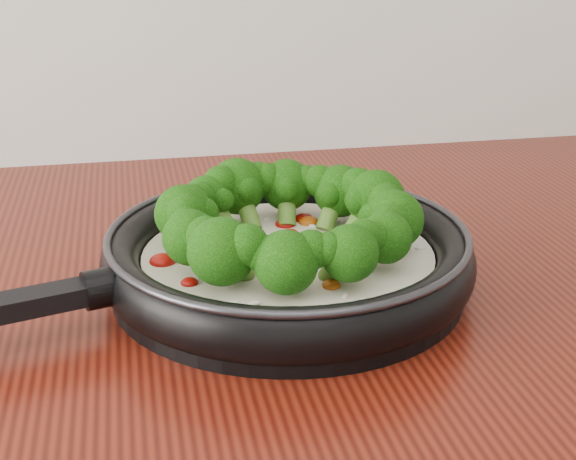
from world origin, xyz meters
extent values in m
cylinder|color=black|center=(0.00, 1.10, 0.91)|extent=(0.35, 0.35, 0.01)
torus|color=black|center=(0.00, 1.10, 0.93)|extent=(0.37, 0.37, 0.03)
torus|color=#2D2D33|center=(0.00, 1.10, 0.95)|extent=(0.36, 0.36, 0.01)
cylinder|color=black|center=(-0.14, 1.06, 0.93)|extent=(0.03, 0.04, 0.03)
cylinder|color=white|center=(0.00, 1.10, 0.92)|extent=(0.29, 0.29, 0.02)
ellipsoid|color=#A20C07|center=(0.01, 1.13, 0.93)|extent=(0.02, 0.02, 0.01)
ellipsoid|color=#A20C07|center=(-0.01, 1.04, 0.93)|extent=(0.02, 0.02, 0.01)
ellipsoid|color=#B04A0B|center=(-0.04, 1.07, 0.93)|extent=(0.02, 0.02, 0.01)
ellipsoid|color=#A20C07|center=(-0.02, 1.13, 0.93)|extent=(0.02, 0.02, 0.01)
ellipsoid|color=#A20C07|center=(0.02, 1.11, 0.93)|extent=(0.02, 0.02, 0.01)
ellipsoid|color=#B04A0B|center=(0.09, 1.14, 0.93)|extent=(0.01, 0.01, 0.01)
ellipsoid|color=#A20C07|center=(-0.08, 1.05, 0.93)|extent=(0.02, 0.02, 0.01)
ellipsoid|color=#A20C07|center=(-0.03, 1.10, 0.93)|extent=(0.02, 0.02, 0.01)
ellipsoid|color=#B04A0B|center=(0.01, 1.11, 0.93)|extent=(0.03, 0.03, 0.01)
ellipsoid|color=#A20C07|center=(0.06, 1.11, 0.93)|extent=(0.02, 0.02, 0.01)
ellipsoid|color=#A20C07|center=(0.07, 1.12, 0.93)|extent=(0.03, 0.03, 0.01)
ellipsoid|color=#B04A0B|center=(0.04, 1.16, 0.93)|extent=(0.02, 0.02, 0.01)
ellipsoid|color=#A20C07|center=(-0.10, 1.10, 0.93)|extent=(0.03, 0.03, 0.01)
ellipsoid|color=#A20C07|center=(0.01, 1.16, 0.93)|extent=(0.02, 0.02, 0.01)
ellipsoid|color=#B04A0B|center=(0.02, 1.03, 0.93)|extent=(0.02, 0.02, 0.01)
ellipsoid|color=#A20C07|center=(0.03, 1.17, 0.93)|extent=(0.02, 0.02, 0.01)
ellipsoid|color=#A20C07|center=(-0.02, 1.15, 0.93)|extent=(0.02, 0.02, 0.01)
ellipsoid|color=white|center=(-0.02, 1.07, 0.93)|extent=(0.01, 0.00, 0.00)
ellipsoid|color=white|center=(-0.01, 1.10, 0.93)|extent=(0.01, 0.01, 0.00)
ellipsoid|color=white|center=(-0.01, 1.15, 0.93)|extent=(0.01, 0.01, 0.00)
ellipsoid|color=white|center=(-0.04, 1.01, 0.93)|extent=(0.01, 0.00, 0.00)
ellipsoid|color=white|center=(-0.01, 1.05, 0.93)|extent=(0.01, 0.01, 0.00)
ellipsoid|color=white|center=(0.00, 1.09, 0.93)|extent=(0.00, 0.01, 0.00)
ellipsoid|color=white|center=(0.07, 1.17, 0.93)|extent=(0.01, 0.01, 0.00)
ellipsoid|color=white|center=(-0.06, 1.09, 0.93)|extent=(0.01, 0.01, 0.00)
ellipsoid|color=white|center=(0.01, 1.11, 0.93)|extent=(0.01, 0.01, 0.00)
ellipsoid|color=white|center=(0.04, 1.00, 0.93)|extent=(0.01, 0.01, 0.00)
ellipsoid|color=white|center=(0.00, 1.17, 0.93)|extent=(0.01, 0.01, 0.00)
ellipsoid|color=white|center=(-0.05, 1.02, 0.93)|extent=(0.01, 0.01, 0.00)
ellipsoid|color=white|center=(-0.05, 1.14, 0.93)|extent=(0.01, 0.01, 0.00)
ellipsoid|color=white|center=(0.09, 1.13, 0.93)|extent=(0.01, 0.01, 0.00)
ellipsoid|color=white|center=(0.11, 1.08, 0.93)|extent=(0.01, 0.00, 0.00)
ellipsoid|color=white|center=(0.03, 1.01, 0.93)|extent=(0.01, 0.01, 0.00)
ellipsoid|color=white|center=(0.02, 1.10, 0.93)|extent=(0.01, 0.00, 0.00)
ellipsoid|color=white|center=(0.00, 1.10, 0.93)|extent=(0.01, 0.00, 0.00)
ellipsoid|color=white|center=(0.06, 1.15, 0.93)|extent=(0.01, 0.01, 0.00)
ellipsoid|color=white|center=(0.04, 1.15, 0.93)|extent=(0.01, 0.01, 0.00)
cylinder|color=#629430|center=(0.07, 1.12, 0.94)|extent=(0.04, 0.03, 0.04)
sphere|color=black|center=(0.09, 1.12, 0.96)|extent=(0.06, 0.06, 0.05)
sphere|color=black|center=(0.07, 1.14, 0.97)|extent=(0.04, 0.04, 0.03)
sphere|color=black|center=(0.09, 1.11, 0.97)|extent=(0.04, 0.04, 0.03)
sphere|color=black|center=(0.07, 1.12, 0.96)|extent=(0.03, 0.03, 0.02)
cylinder|color=#629430|center=(0.05, 1.15, 0.94)|extent=(0.03, 0.03, 0.03)
sphere|color=black|center=(0.06, 1.16, 0.96)|extent=(0.06, 0.06, 0.05)
sphere|color=black|center=(0.05, 1.17, 0.97)|extent=(0.04, 0.04, 0.03)
sphere|color=black|center=(0.07, 1.14, 0.96)|extent=(0.03, 0.03, 0.03)
sphere|color=black|center=(0.05, 1.15, 0.96)|extent=(0.03, 0.03, 0.02)
cylinder|color=#629430|center=(0.02, 1.16, 0.94)|extent=(0.02, 0.03, 0.03)
sphere|color=black|center=(0.02, 1.18, 0.96)|extent=(0.06, 0.06, 0.05)
sphere|color=black|center=(0.00, 1.18, 0.97)|extent=(0.04, 0.04, 0.03)
sphere|color=black|center=(0.04, 1.17, 0.97)|extent=(0.03, 0.03, 0.03)
sphere|color=black|center=(0.02, 1.16, 0.96)|extent=(0.03, 0.03, 0.02)
cylinder|color=#629430|center=(-0.02, 1.16, 0.94)|extent=(0.03, 0.04, 0.04)
sphere|color=black|center=(-0.02, 1.18, 0.96)|extent=(0.06, 0.06, 0.05)
sphere|color=black|center=(-0.04, 1.17, 0.97)|extent=(0.04, 0.04, 0.03)
sphere|color=black|center=(-0.01, 1.18, 0.97)|extent=(0.04, 0.04, 0.03)
sphere|color=black|center=(-0.02, 1.16, 0.96)|extent=(0.03, 0.03, 0.02)
cylinder|color=#629430|center=(-0.04, 1.15, 0.94)|extent=(0.03, 0.03, 0.03)
sphere|color=black|center=(-0.05, 1.16, 0.96)|extent=(0.05, 0.05, 0.04)
sphere|color=black|center=(-0.06, 1.14, 0.97)|extent=(0.03, 0.03, 0.02)
sphere|color=black|center=(-0.04, 1.17, 0.97)|extent=(0.03, 0.03, 0.02)
sphere|color=black|center=(-0.04, 1.15, 0.96)|extent=(0.02, 0.02, 0.02)
cylinder|color=#629430|center=(-0.06, 1.12, 0.94)|extent=(0.04, 0.02, 0.04)
sphere|color=black|center=(-0.08, 1.12, 0.96)|extent=(0.06, 0.06, 0.05)
sphere|color=black|center=(-0.08, 1.10, 0.97)|extent=(0.04, 0.04, 0.03)
sphere|color=black|center=(-0.07, 1.14, 0.97)|extent=(0.03, 0.03, 0.03)
sphere|color=black|center=(-0.06, 1.12, 0.96)|extent=(0.03, 0.03, 0.02)
cylinder|color=#629430|center=(-0.06, 1.08, 0.94)|extent=(0.04, 0.03, 0.04)
sphere|color=black|center=(-0.08, 1.07, 0.96)|extent=(0.05, 0.05, 0.04)
sphere|color=black|center=(-0.06, 1.06, 0.97)|extent=(0.03, 0.03, 0.03)
sphere|color=black|center=(-0.08, 1.09, 0.97)|extent=(0.03, 0.03, 0.02)
sphere|color=black|center=(-0.06, 1.08, 0.96)|extent=(0.03, 0.03, 0.02)
cylinder|color=#629430|center=(-0.04, 1.05, 0.94)|extent=(0.03, 0.03, 0.04)
sphere|color=black|center=(-0.06, 1.04, 0.96)|extent=(0.06, 0.06, 0.05)
sphere|color=black|center=(-0.04, 1.03, 0.97)|extent=(0.04, 0.04, 0.03)
sphere|color=black|center=(-0.07, 1.05, 0.97)|extent=(0.04, 0.04, 0.03)
sphere|color=black|center=(-0.04, 1.05, 0.96)|extent=(0.03, 0.03, 0.03)
cylinder|color=#629430|center=(-0.01, 1.03, 0.94)|extent=(0.02, 0.03, 0.03)
sphere|color=black|center=(-0.01, 1.02, 0.96)|extent=(0.06, 0.06, 0.05)
sphere|color=black|center=(0.01, 1.02, 0.97)|extent=(0.04, 0.04, 0.03)
sphere|color=black|center=(-0.03, 1.03, 0.96)|extent=(0.03, 0.03, 0.03)
sphere|color=black|center=(-0.01, 1.03, 0.96)|extent=(0.03, 0.03, 0.02)
cylinder|color=#629430|center=(0.03, 1.04, 0.94)|extent=(0.03, 0.04, 0.04)
sphere|color=black|center=(0.03, 1.02, 0.96)|extent=(0.05, 0.05, 0.04)
sphere|color=black|center=(0.05, 1.03, 0.97)|extent=(0.03, 0.03, 0.03)
sphere|color=black|center=(0.02, 1.02, 0.97)|extent=(0.03, 0.03, 0.02)
sphere|color=black|center=(0.03, 1.03, 0.96)|extent=(0.03, 0.03, 0.02)
cylinder|color=#629430|center=(0.06, 1.05, 0.94)|extent=(0.03, 0.03, 0.03)
sphere|color=black|center=(0.07, 1.04, 0.96)|extent=(0.05, 0.05, 0.04)
sphere|color=black|center=(0.07, 1.06, 0.97)|extent=(0.03, 0.03, 0.02)
sphere|color=black|center=(0.06, 1.03, 0.97)|extent=(0.03, 0.03, 0.02)
sphere|color=black|center=(0.06, 1.05, 0.96)|extent=(0.02, 0.02, 0.02)
cylinder|color=#629430|center=(0.07, 1.08, 0.94)|extent=(0.03, 0.02, 0.03)
sphere|color=black|center=(0.09, 1.08, 0.96)|extent=(0.06, 0.06, 0.05)
sphere|color=black|center=(0.08, 1.10, 0.97)|extent=(0.04, 0.04, 0.03)
sphere|color=black|center=(0.08, 1.06, 0.97)|extent=(0.03, 0.03, 0.03)
sphere|color=black|center=(0.07, 1.08, 0.96)|extent=(0.03, 0.03, 0.02)
camera|label=1|loc=(-0.11, 0.51, 1.19)|focal=50.69mm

